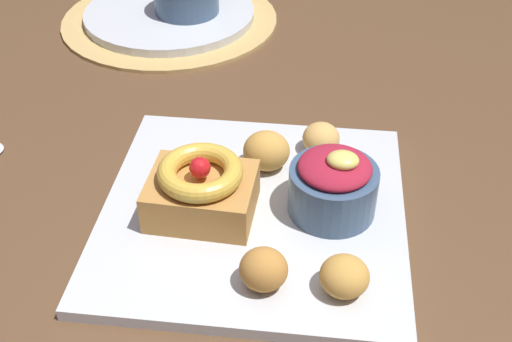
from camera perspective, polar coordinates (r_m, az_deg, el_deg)
dining_table at (r=0.74m, az=-4.80°, el=-4.89°), size 1.40×1.03×0.73m
woven_placemat at (r=0.99m, az=-7.62°, el=13.20°), size 0.32×0.32×0.00m
front_plate at (r=0.61m, az=-0.22°, el=-3.64°), size 0.28×0.28×0.01m
cake_slice at (r=0.59m, az=-4.87°, el=-1.61°), size 0.10×0.08×0.06m
berry_ramekin at (r=0.59m, az=6.88°, el=-1.23°), size 0.08×0.08×0.07m
fritter_front at (r=0.53m, az=7.84°, el=-9.23°), size 0.04×0.04×0.03m
fritter_middle at (r=0.65m, az=0.93°, el=1.80°), size 0.05×0.04×0.04m
fritter_back at (r=0.67m, az=5.79°, el=2.90°), size 0.04×0.04×0.03m
fritter_extra at (r=0.53m, az=0.68°, el=-8.71°), size 0.04×0.04×0.04m
back_plate at (r=0.98m, az=-7.66°, el=13.65°), size 0.25×0.25×0.01m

